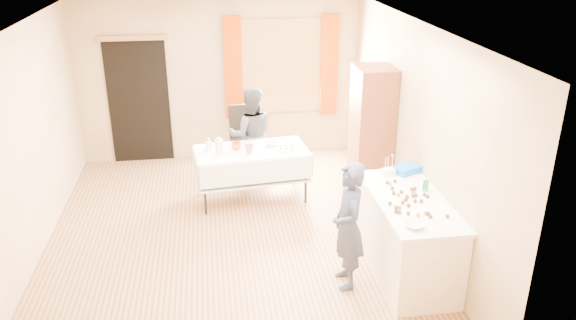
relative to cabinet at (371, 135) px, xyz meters
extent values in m
cube|color=#9E7047|center=(-1.99, -0.84, -0.96)|extent=(4.50, 5.50, 0.02)
cube|color=white|center=(-1.99, -0.84, 1.66)|extent=(4.50, 5.50, 0.02)
cube|color=tan|center=(-1.99, 1.92, 0.35)|extent=(4.50, 0.02, 2.60)
cube|color=tan|center=(-1.99, -3.60, 0.35)|extent=(4.50, 0.02, 2.60)
cube|color=tan|center=(-4.25, -0.84, 0.35)|extent=(0.02, 5.50, 2.60)
cube|color=tan|center=(0.27, -0.84, 0.35)|extent=(0.02, 5.50, 2.60)
cube|color=olive|center=(-0.99, 1.88, 0.55)|extent=(1.32, 0.06, 1.52)
cube|color=white|center=(-0.99, 1.86, 0.55)|extent=(1.20, 0.02, 1.40)
cube|color=#9D3400|center=(-1.77, 1.83, 0.55)|extent=(0.28, 0.06, 1.65)
cube|color=#9D3400|center=(-0.21, 1.83, 0.55)|extent=(0.28, 0.06, 1.65)
cube|color=black|center=(-3.29, 1.89, 0.05)|extent=(0.95, 0.04, 2.00)
cube|color=olive|center=(-3.29, 1.86, 1.07)|extent=(1.05, 0.06, 0.08)
cube|color=brown|center=(0.00, 0.00, 0.00)|extent=(0.50, 0.60, 1.89)
cube|color=beige|center=(-0.10, -1.88, -0.52)|extent=(0.70, 1.55, 0.86)
cube|color=white|center=(-0.10, -1.88, -0.06)|extent=(0.77, 1.62, 0.04)
cube|color=white|center=(-1.64, 0.19, -0.22)|extent=(1.59, 0.91, 0.04)
cube|color=black|center=(-1.66, 1.26, -0.50)|extent=(0.46, 0.46, 0.06)
cube|color=black|center=(-1.68, 1.45, -0.23)|extent=(0.42, 0.08, 0.60)
imported|color=#282D45|center=(-0.81, -2.01, -0.24)|extent=(0.52, 0.34, 1.41)
imported|color=black|center=(-1.59, 0.85, -0.22)|extent=(0.73, 0.58, 1.45)
cylinder|color=#168A3E|center=(0.12, -1.71, 0.02)|extent=(0.08, 0.08, 0.12)
imported|color=white|center=(-0.28, -2.47, -0.01)|extent=(0.32, 0.32, 0.05)
cube|color=white|center=(-0.16, -1.26, 0.00)|extent=(0.17, 0.14, 0.08)
cube|color=blue|center=(0.08, -1.21, 0.00)|extent=(0.35, 0.30, 0.08)
cylinder|color=silver|center=(-2.08, 0.05, -0.09)|extent=(0.12, 0.12, 0.22)
imported|color=red|center=(-1.84, 0.23, -0.14)|extent=(0.15, 0.15, 0.11)
imported|color=red|center=(-1.68, 0.06, -0.14)|extent=(0.14, 0.14, 0.12)
imported|color=white|center=(-1.34, 0.31, -0.17)|extent=(0.24, 0.24, 0.06)
cube|color=white|center=(-1.16, 0.13, -0.19)|extent=(0.34, 0.29, 0.02)
imported|color=white|center=(-2.22, 0.29, -0.11)|extent=(0.13, 0.13, 0.16)
sphere|color=#3F2314|center=(-0.18, -2.28, -0.02)|extent=(0.04, 0.04, 0.04)
sphere|color=#331F10|center=(-0.03, -1.70, -0.02)|extent=(0.04, 0.04, 0.04)
sphere|color=#331F10|center=(0.11, -2.34, -0.02)|extent=(0.04, 0.04, 0.04)
sphere|color=#331F10|center=(-0.03, -1.99, -0.02)|extent=(0.04, 0.04, 0.04)
sphere|color=#331F10|center=(-0.24, -1.65, -0.02)|extent=(0.04, 0.04, 0.04)
sphere|color=#331F10|center=(-0.06, -2.33, -0.02)|extent=(0.04, 0.04, 0.04)
sphere|color=#3F2314|center=(-0.22, -1.53, -0.02)|extent=(0.04, 0.04, 0.04)
sphere|color=#331F10|center=(-0.34, -2.19, -0.02)|extent=(0.04, 0.04, 0.04)
sphere|color=#331F10|center=(-0.14, -1.87, -0.02)|extent=(0.04, 0.04, 0.04)
sphere|color=#331F10|center=(-0.24, -1.49, -0.02)|extent=(0.04, 0.04, 0.04)
sphere|color=#331F10|center=(-0.23, -1.99, -0.02)|extent=(0.04, 0.04, 0.04)
sphere|color=#331F10|center=(-0.09, -1.97, -0.02)|extent=(0.04, 0.04, 0.04)
sphere|color=#3F2314|center=(-0.22, -1.80, -0.02)|extent=(0.04, 0.04, 0.04)
sphere|color=#331F10|center=(0.01, -1.68, -0.02)|extent=(0.04, 0.04, 0.04)
sphere|color=#331F10|center=(-0.06, -2.26, -0.02)|extent=(0.04, 0.04, 0.04)
sphere|color=#331F10|center=(-0.26, -1.76, -0.02)|extent=(0.04, 0.04, 0.04)
sphere|color=#331F10|center=(-0.20, -2.06, -0.02)|extent=(0.04, 0.04, 0.04)
sphere|color=#331F10|center=(-0.34, -2.09, -0.02)|extent=(0.04, 0.04, 0.04)
sphere|color=#3F2314|center=(-0.30, -2.09, -0.02)|extent=(0.04, 0.04, 0.04)
sphere|color=#331F10|center=(-0.16, -1.74, -0.02)|extent=(0.04, 0.04, 0.04)
sphere|color=#331F10|center=(-0.37, -2.17, -0.02)|extent=(0.04, 0.04, 0.04)
sphere|color=#331F10|center=(-0.04, -1.85, -0.02)|extent=(0.04, 0.04, 0.04)
sphere|color=#331F10|center=(0.08, -1.89, -0.02)|extent=(0.04, 0.04, 0.04)
sphere|color=#331F10|center=(-0.18, -1.93, -0.02)|extent=(0.04, 0.04, 0.04)
sphere|color=#3F2314|center=(-0.04, -1.81, -0.02)|extent=(0.04, 0.04, 0.04)
sphere|color=#331F10|center=(-0.07, -1.85, -0.02)|extent=(0.04, 0.04, 0.04)
sphere|color=#331F10|center=(-0.26, -2.23, -0.02)|extent=(0.04, 0.04, 0.04)
sphere|color=#331F10|center=(0.06, -1.84, -0.02)|extent=(0.04, 0.04, 0.04)
sphere|color=#331F10|center=(-0.14, -1.46, -0.02)|extent=(0.04, 0.04, 0.04)
sphere|color=#331F10|center=(-0.37, -1.99, -0.02)|extent=(0.04, 0.04, 0.04)
sphere|color=#3F2314|center=(-0.08, -2.25, -0.02)|extent=(0.04, 0.04, 0.04)
sphere|color=#331F10|center=(-0.04, -1.76, -0.02)|extent=(0.04, 0.04, 0.04)
camera|label=1|loc=(-2.17, -6.99, 2.65)|focal=35.00mm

